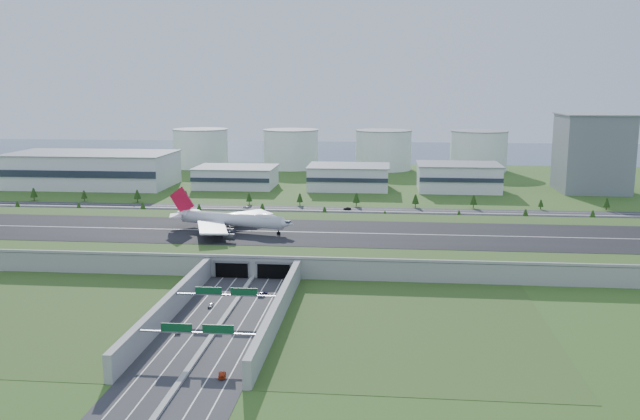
# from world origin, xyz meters

# --- Properties ---
(ground) EXTENTS (1200.00, 1200.00, 0.00)m
(ground) POSITION_xyz_m (0.00, 0.00, 0.00)
(ground) COLOR #27581B
(ground) RESTS_ON ground
(airfield_deck) EXTENTS (520.00, 100.00, 9.20)m
(airfield_deck) POSITION_xyz_m (0.00, -0.09, 4.12)
(airfield_deck) COLOR gray
(airfield_deck) RESTS_ON ground
(underpass_road) EXTENTS (38.80, 120.40, 8.00)m
(underpass_road) POSITION_xyz_m (0.00, -99.42, 3.43)
(underpass_road) COLOR #28282B
(underpass_road) RESTS_ON ground
(sign_gantry_near) EXTENTS (38.70, 0.70, 9.80)m
(sign_gantry_near) POSITION_xyz_m (0.00, -95.04, 6.95)
(sign_gantry_near) COLOR gray
(sign_gantry_near) RESTS_ON ground
(sign_gantry_far) EXTENTS (38.70, 0.70, 9.80)m
(sign_gantry_far) POSITION_xyz_m (0.00, -130.04, 6.95)
(sign_gantry_far) COLOR gray
(sign_gantry_far) RESTS_ON ground
(north_expressway) EXTENTS (560.00, 36.00, 0.12)m
(north_expressway) POSITION_xyz_m (0.00, 95.00, 0.06)
(north_expressway) COLOR #28282B
(north_expressway) RESTS_ON ground
(tree_row) EXTENTS (499.11, 48.76, 8.50)m
(tree_row) POSITION_xyz_m (7.32, 96.36, 4.92)
(tree_row) COLOR #3D2819
(tree_row) RESTS_ON ground
(hangar_west) EXTENTS (120.00, 60.00, 25.00)m
(hangar_west) POSITION_xyz_m (-170.00, 185.00, 12.50)
(hangar_west) COLOR white
(hangar_west) RESTS_ON ground
(hangar_mid_a) EXTENTS (58.00, 42.00, 15.00)m
(hangar_mid_a) POSITION_xyz_m (-60.00, 190.00, 7.50)
(hangar_mid_a) COLOR white
(hangar_mid_a) RESTS_ON ground
(hangar_mid_b) EXTENTS (58.00, 42.00, 17.00)m
(hangar_mid_b) POSITION_xyz_m (25.00, 190.00, 8.50)
(hangar_mid_b) COLOR white
(hangar_mid_b) RESTS_ON ground
(hangar_mid_c) EXTENTS (58.00, 42.00, 19.00)m
(hangar_mid_c) POSITION_xyz_m (105.00, 190.00, 9.50)
(hangar_mid_c) COLOR white
(hangar_mid_c) RESTS_ON ground
(office_tower) EXTENTS (46.00, 46.00, 55.00)m
(office_tower) POSITION_xyz_m (200.00, 195.00, 27.50)
(office_tower) COLOR slate
(office_tower) RESTS_ON ground
(fuel_tank_a) EXTENTS (50.00, 50.00, 35.00)m
(fuel_tank_a) POSITION_xyz_m (-120.00, 310.00, 17.50)
(fuel_tank_a) COLOR white
(fuel_tank_a) RESTS_ON ground
(fuel_tank_b) EXTENTS (50.00, 50.00, 35.00)m
(fuel_tank_b) POSITION_xyz_m (-35.00, 310.00, 17.50)
(fuel_tank_b) COLOR white
(fuel_tank_b) RESTS_ON ground
(fuel_tank_c) EXTENTS (50.00, 50.00, 35.00)m
(fuel_tank_c) POSITION_xyz_m (50.00, 310.00, 17.50)
(fuel_tank_c) COLOR white
(fuel_tank_c) RESTS_ON ground
(fuel_tank_d) EXTENTS (50.00, 50.00, 35.00)m
(fuel_tank_d) POSITION_xyz_m (135.00, 310.00, 17.50)
(fuel_tank_d) COLOR white
(fuel_tank_d) RESTS_ON ground
(bay_water) EXTENTS (1200.00, 260.00, 0.06)m
(bay_water) POSITION_xyz_m (0.00, 480.00, 0.03)
(bay_water) COLOR #364E67
(bay_water) RESTS_ON ground
(boeing_747) EXTENTS (63.55, 59.32, 20.04)m
(boeing_747) POSITION_xyz_m (-20.04, -0.30, 13.70)
(boeing_747) COLOR silver
(boeing_747) RESTS_ON airfield_deck
(car_0) EXTENTS (1.62, 3.92, 1.33)m
(car_0) POSITION_xyz_m (-7.55, -87.10, 0.78)
(car_0) COLOR silver
(car_0) RESTS_ON ground
(car_1) EXTENTS (2.99, 5.51, 1.72)m
(car_1) POSITION_xyz_m (-11.64, -111.41, 0.98)
(car_1) COLOR silver
(car_1) RESTS_ON ground
(car_2) EXTENTS (3.55, 5.38, 1.37)m
(car_2) POSITION_xyz_m (8.09, -72.56, 0.81)
(car_2) COLOR #100D41
(car_2) RESTS_ON ground
(car_3) EXTENTS (2.85, 5.09, 1.39)m
(car_3) POSITION_xyz_m (10.04, -142.86, 0.82)
(car_3) COLOR #BD3611
(car_3) RESTS_ON ground
(car_4) EXTENTS (4.84, 3.15, 1.53)m
(car_4) POSITION_xyz_m (-148.64, 85.18, 0.89)
(car_4) COLOR #4F4F53
(car_4) RESTS_ON ground
(car_5) EXTENTS (5.04, 2.91, 1.57)m
(car_5) POSITION_xyz_m (29.01, 102.76, 0.90)
(car_5) COLOR black
(car_5) RESTS_ON ground
(car_7) EXTENTS (4.91, 2.39, 1.38)m
(car_7) POSITION_xyz_m (-34.54, 102.79, 0.81)
(car_7) COLOR silver
(car_7) RESTS_ON ground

